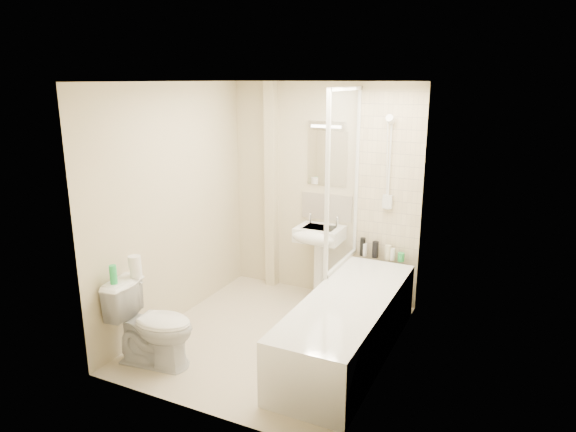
% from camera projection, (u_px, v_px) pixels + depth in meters
% --- Properties ---
extents(floor, '(2.50, 2.50, 0.00)m').
position_uv_depth(floor, '(273.00, 337.00, 4.96)').
color(floor, beige).
rests_on(floor, ground).
extents(wall_back, '(2.20, 0.02, 2.40)m').
position_uv_depth(wall_back, '(323.00, 192.00, 5.74)').
color(wall_back, beige).
rests_on(wall_back, ground).
extents(wall_left, '(0.02, 2.50, 2.40)m').
position_uv_depth(wall_left, '(174.00, 205.00, 5.11)').
color(wall_left, beige).
rests_on(wall_left, ground).
extents(wall_right, '(0.02, 2.50, 2.40)m').
position_uv_depth(wall_right, '(391.00, 233.00, 4.19)').
color(wall_right, beige).
rests_on(wall_right, ground).
extents(ceiling, '(2.20, 2.50, 0.02)m').
position_uv_depth(ceiling, '(270.00, 82.00, 4.34)').
color(ceiling, white).
rests_on(ceiling, wall_back).
extents(tile_back, '(0.70, 0.01, 1.75)m').
position_uv_depth(tile_back, '(390.00, 177.00, 5.36)').
color(tile_back, beige).
rests_on(tile_back, wall_back).
extents(tile_right, '(0.01, 2.10, 1.75)m').
position_uv_depth(tile_right, '(392.00, 206.00, 4.17)').
color(tile_right, beige).
rests_on(tile_right, wall_right).
extents(pipe_boxing, '(0.12, 0.12, 2.40)m').
position_uv_depth(pipe_boxing, '(271.00, 188.00, 5.95)').
color(pipe_boxing, beige).
rests_on(pipe_boxing, ground).
extents(splashback, '(0.60, 0.02, 0.30)m').
position_uv_depth(splashback, '(326.00, 207.00, 5.76)').
color(splashback, beige).
rests_on(splashback, wall_back).
extents(mirror, '(0.46, 0.01, 0.60)m').
position_uv_depth(mirror, '(327.00, 158.00, 5.61)').
color(mirror, white).
rests_on(mirror, wall_back).
extents(strip_light, '(0.42, 0.07, 0.07)m').
position_uv_depth(strip_light, '(327.00, 124.00, 5.50)').
color(strip_light, silver).
rests_on(strip_light, wall_back).
extents(bathtub, '(0.70, 2.10, 0.55)m').
position_uv_depth(bathtub, '(348.00, 325.00, 4.60)').
color(bathtub, white).
rests_on(bathtub, ground).
extents(shower_screen, '(0.04, 0.92, 1.80)m').
position_uv_depth(shower_screen, '(344.00, 180.00, 5.12)').
color(shower_screen, white).
rests_on(shower_screen, bathtub).
extents(shower_fixture, '(0.10, 0.16, 0.99)m').
position_uv_depth(shower_fixture, '(389.00, 167.00, 5.29)').
color(shower_fixture, white).
rests_on(shower_fixture, wall_back).
extents(pedestal_sink, '(0.50, 0.47, 0.96)m').
position_uv_depth(pedestal_sink, '(318.00, 243.00, 5.65)').
color(pedestal_sink, white).
rests_on(pedestal_sink, ground).
extents(bottle_black_a, '(0.06, 0.06, 0.20)m').
position_uv_depth(bottle_black_a, '(363.00, 247.00, 5.59)').
color(bottle_black_a, black).
rests_on(bottle_black_a, bathtub).
extents(bottle_white_a, '(0.05, 0.05, 0.14)m').
position_uv_depth(bottle_white_a, '(365.00, 250.00, 5.59)').
color(bottle_white_a, silver).
rests_on(bottle_white_a, bathtub).
extents(bottle_black_b, '(0.07, 0.07, 0.18)m').
position_uv_depth(bottle_black_b, '(375.00, 249.00, 5.53)').
color(bottle_black_b, black).
rests_on(bottle_black_b, bathtub).
extents(bottle_cream, '(0.07, 0.07, 0.16)m').
position_uv_depth(bottle_cream, '(388.00, 252.00, 5.48)').
color(bottle_cream, beige).
rests_on(bottle_cream, bathtub).
extents(bottle_white_b, '(0.05, 0.05, 0.13)m').
position_uv_depth(bottle_white_b, '(392.00, 254.00, 5.46)').
color(bottle_white_b, white).
rests_on(bottle_white_b, bathtub).
extents(bottle_green, '(0.07, 0.07, 0.09)m').
position_uv_depth(bottle_green, '(401.00, 257.00, 5.43)').
color(bottle_green, green).
rests_on(bottle_green, bathtub).
extents(toilet, '(0.60, 0.84, 0.75)m').
position_uv_depth(toilet, '(153.00, 324.00, 4.43)').
color(toilet, white).
rests_on(toilet, ground).
extents(toilet_roll_lower, '(0.10, 0.10, 0.09)m').
position_uv_depth(toilet_roll_lower, '(136.00, 271.00, 4.48)').
color(toilet_roll_lower, white).
rests_on(toilet_roll_lower, toilet).
extents(toilet_roll_upper, '(0.11, 0.11, 0.10)m').
position_uv_depth(toilet_roll_upper, '(134.00, 261.00, 4.45)').
color(toilet_roll_upper, white).
rests_on(toilet_roll_upper, toilet_roll_lower).
extents(green_bottle, '(0.06, 0.06, 0.16)m').
position_uv_depth(green_bottle, '(113.00, 275.00, 4.31)').
color(green_bottle, green).
rests_on(green_bottle, toilet).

